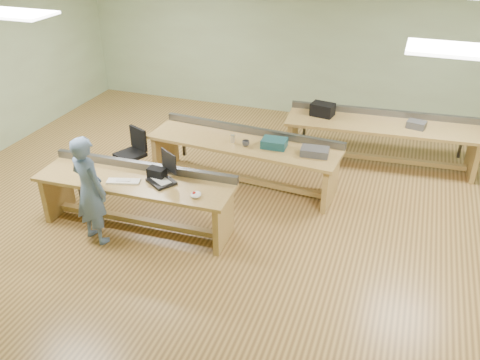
{
  "coord_description": "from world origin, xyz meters",
  "views": [
    {
      "loc": [
        1.99,
        -6.21,
        4.11
      ],
      "look_at": [
        0.03,
        -0.6,
        0.8
      ],
      "focal_mm": 38.0,
      "sensor_mm": 36.0,
      "label": 1
    }
  ],
  "objects_px": {
    "workbench_back": "(381,133)",
    "camera_bag": "(157,174)",
    "parts_bin_teal": "(274,143)",
    "mug": "(246,143)",
    "drinks_can": "(233,139)",
    "parts_bin_grey": "(315,152)",
    "workbench_front": "(136,191)",
    "person": "(90,190)",
    "task_chair": "(133,161)",
    "workbench_mid": "(244,152)",
    "laptop_base": "(161,182)"
  },
  "relations": [
    {
      "from": "camera_bag",
      "to": "parts_bin_teal",
      "type": "distance_m",
      "value": 1.94
    },
    {
      "from": "workbench_front",
      "to": "workbench_back",
      "type": "bearing_deg",
      "value": 44.54
    },
    {
      "from": "workbench_mid",
      "to": "parts_bin_grey",
      "type": "relative_size",
      "value": 7.63
    },
    {
      "from": "task_chair",
      "to": "workbench_back",
      "type": "bearing_deg",
      "value": 51.49
    },
    {
      "from": "camera_bag",
      "to": "workbench_back",
      "type": "bearing_deg",
      "value": 52.45
    },
    {
      "from": "workbench_back",
      "to": "camera_bag",
      "type": "distance_m",
      "value": 4.08
    },
    {
      "from": "workbench_back",
      "to": "drinks_can",
      "type": "bearing_deg",
      "value": -147.71
    },
    {
      "from": "parts_bin_teal",
      "to": "parts_bin_grey",
      "type": "height_order",
      "value": "parts_bin_teal"
    },
    {
      "from": "laptop_base",
      "to": "parts_bin_teal",
      "type": "distance_m",
      "value": 1.94
    },
    {
      "from": "parts_bin_teal",
      "to": "mug",
      "type": "height_order",
      "value": "parts_bin_teal"
    },
    {
      "from": "person",
      "to": "parts_bin_teal",
      "type": "xyz_separation_m",
      "value": [
        1.91,
        2.1,
        0.05
      ]
    },
    {
      "from": "laptop_base",
      "to": "drinks_can",
      "type": "distance_m",
      "value": 1.6
    },
    {
      "from": "person",
      "to": "mug",
      "type": "bearing_deg",
      "value": -108.01
    },
    {
      "from": "camera_bag",
      "to": "mug",
      "type": "xyz_separation_m",
      "value": [
        0.8,
        1.39,
        -0.04
      ]
    },
    {
      "from": "workbench_front",
      "to": "drinks_can",
      "type": "xyz_separation_m",
      "value": [
        0.85,
        1.56,
        0.26
      ]
    },
    {
      "from": "workbench_front",
      "to": "drinks_can",
      "type": "bearing_deg",
      "value": 59.48
    },
    {
      "from": "task_chair",
      "to": "mug",
      "type": "bearing_deg",
      "value": 33.25
    },
    {
      "from": "workbench_front",
      "to": "laptop_base",
      "type": "relative_size",
      "value": 7.87
    },
    {
      "from": "camera_bag",
      "to": "parts_bin_grey",
      "type": "bearing_deg",
      "value": 41.6
    },
    {
      "from": "camera_bag",
      "to": "drinks_can",
      "type": "bearing_deg",
      "value": 72.87
    },
    {
      "from": "parts_bin_teal",
      "to": "drinks_can",
      "type": "distance_m",
      "value": 0.66
    },
    {
      "from": "person",
      "to": "mug",
      "type": "relative_size",
      "value": 13.26
    },
    {
      "from": "workbench_mid",
      "to": "parts_bin_grey",
      "type": "height_order",
      "value": "parts_bin_grey"
    },
    {
      "from": "workbench_mid",
      "to": "mug",
      "type": "height_order",
      "value": "workbench_mid"
    },
    {
      "from": "laptop_base",
      "to": "drinks_can",
      "type": "bearing_deg",
      "value": 105.61
    },
    {
      "from": "parts_bin_grey",
      "to": "task_chair",
      "type": "bearing_deg",
      "value": -173.5
    },
    {
      "from": "workbench_mid",
      "to": "laptop_base",
      "type": "xyz_separation_m",
      "value": [
        -0.62,
        -1.63,
        0.21
      ]
    },
    {
      "from": "workbench_front",
      "to": "workbench_back",
      "type": "relative_size",
      "value": 0.85
    },
    {
      "from": "laptop_base",
      "to": "task_chair",
      "type": "bearing_deg",
      "value": 166.84
    },
    {
      "from": "person",
      "to": "laptop_base",
      "type": "xyz_separation_m",
      "value": [
        0.78,
        0.51,
        0.0
      ]
    },
    {
      "from": "parts_bin_teal",
      "to": "mug",
      "type": "distance_m",
      "value": 0.44
    },
    {
      "from": "camera_bag",
      "to": "task_chair",
      "type": "bearing_deg",
      "value": 137.99
    },
    {
      "from": "camera_bag",
      "to": "parts_bin_teal",
      "type": "bearing_deg",
      "value": 54.93
    },
    {
      "from": "workbench_mid",
      "to": "parts_bin_teal",
      "type": "height_order",
      "value": "parts_bin_teal"
    },
    {
      "from": "task_chair",
      "to": "drinks_can",
      "type": "bearing_deg",
      "value": 36.52
    },
    {
      "from": "person",
      "to": "workbench_back",
      "type": "bearing_deg",
      "value": -114.33
    },
    {
      "from": "mug",
      "to": "drinks_can",
      "type": "xyz_separation_m",
      "value": [
        -0.24,
        0.06,
        0.01
      ]
    },
    {
      "from": "parts_bin_teal",
      "to": "mug",
      "type": "relative_size",
      "value": 3.25
    },
    {
      "from": "workbench_back",
      "to": "parts_bin_teal",
      "type": "height_order",
      "value": "parts_bin_teal"
    },
    {
      "from": "workbench_front",
      "to": "mug",
      "type": "xyz_separation_m",
      "value": [
        1.09,
        1.5,
        0.24
      ]
    },
    {
      "from": "camera_bag",
      "to": "workbench_mid",
      "type": "bearing_deg",
      "value": 69.16
    },
    {
      "from": "workbench_front",
      "to": "task_chair",
      "type": "bearing_deg",
      "value": 120.65
    },
    {
      "from": "mug",
      "to": "drinks_can",
      "type": "relative_size",
      "value": 0.96
    },
    {
      "from": "parts_bin_grey",
      "to": "drinks_can",
      "type": "xyz_separation_m",
      "value": [
        -1.31,
        0.02,
        0.0
      ]
    },
    {
      "from": "workbench_mid",
      "to": "drinks_can",
      "type": "distance_m",
      "value": 0.31
    },
    {
      "from": "workbench_front",
      "to": "camera_bag",
      "type": "distance_m",
      "value": 0.41
    },
    {
      "from": "workbench_front",
      "to": "drinks_can",
      "type": "relative_size",
      "value": 23.09
    },
    {
      "from": "workbench_mid",
      "to": "mug",
      "type": "xyz_separation_m",
      "value": [
        0.08,
        -0.15,
        0.23
      ]
    },
    {
      "from": "workbench_mid",
      "to": "parts_bin_teal",
      "type": "xyz_separation_m",
      "value": [
        0.51,
        -0.05,
        0.25
      ]
    },
    {
      "from": "person",
      "to": "workbench_mid",
      "type": "bearing_deg",
      "value": -104.51
    }
  ]
}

